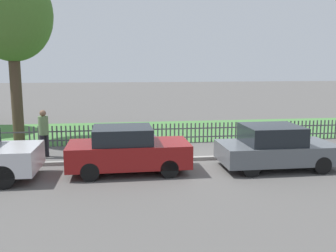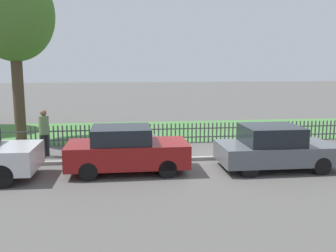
{
  "view_description": "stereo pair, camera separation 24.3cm",
  "coord_description": "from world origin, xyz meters",
  "px_view_note": "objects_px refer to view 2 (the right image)",
  "views": [
    {
      "loc": [
        -3.68,
        -12.69,
        3.4
      ],
      "look_at": [
        -1.77,
        1.1,
        1.1
      ],
      "focal_mm": 40.0,
      "sensor_mm": 36.0,
      "label": 1
    },
    {
      "loc": [
        -3.44,
        -12.72,
        3.4
      ],
      "look_at": [
        -1.77,
        1.1,
        1.1
      ],
      "focal_mm": 40.0,
      "sensor_mm": 36.0,
      "label": 2
    }
  ],
  "objects_px": {
    "covered_motorcycle": "(135,140)",
    "pedestrian_by_lamp": "(44,130)",
    "parked_car_red_compact": "(274,148)",
    "tree_behind_motorcycle": "(13,16)",
    "parked_car_navy_estate": "(126,150)"
  },
  "relations": [
    {
      "from": "tree_behind_motorcycle",
      "to": "pedestrian_by_lamp",
      "type": "height_order",
      "value": "tree_behind_motorcycle"
    },
    {
      "from": "parked_car_red_compact",
      "to": "pedestrian_by_lamp",
      "type": "bearing_deg",
      "value": 162.25
    },
    {
      "from": "parked_car_red_compact",
      "to": "covered_motorcycle",
      "type": "distance_m",
      "value": 5.0
    },
    {
      "from": "parked_car_red_compact",
      "to": "covered_motorcycle",
      "type": "relative_size",
      "value": 1.94
    },
    {
      "from": "covered_motorcycle",
      "to": "pedestrian_by_lamp",
      "type": "distance_m",
      "value": 3.36
    },
    {
      "from": "covered_motorcycle",
      "to": "parked_car_navy_estate",
      "type": "bearing_deg",
      "value": -97.53
    },
    {
      "from": "parked_car_navy_estate",
      "to": "pedestrian_by_lamp",
      "type": "height_order",
      "value": "pedestrian_by_lamp"
    },
    {
      "from": "parked_car_navy_estate",
      "to": "tree_behind_motorcycle",
      "type": "xyz_separation_m",
      "value": [
        -4.67,
        5.63,
        4.71
      ]
    },
    {
      "from": "pedestrian_by_lamp",
      "to": "parked_car_navy_estate",
      "type": "bearing_deg",
      "value": 76.19
    },
    {
      "from": "parked_car_red_compact",
      "to": "pedestrian_by_lamp",
      "type": "distance_m",
      "value": 8.19
    },
    {
      "from": "parked_car_red_compact",
      "to": "pedestrian_by_lamp",
      "type": "height_order",
      "value": "pedestrian_by_lamp"
    },
    {
      "from": "parked_car_navy_estate",
      "to": "parked_car_red_compact",
      "type": "bearing_deg",
      "value": -2.65
    },
    {
      "from": "pedestrian_by_lamp",
      "to": "covered_motorcycle",
      "type": "bearing_deg",
      "value": 109.79
    },
    {
      "from": "parked_car_navy_estate",
      "to": "covered_motorcycle",
      "type": "distance_m",
      "value": 2.1
    },
    {
      "from": "parked_car_red_compact",
      "to": "parked_car_navy_estate",
      "type": "bearing_deg",
      "value": 177.94
    }
  ]
}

